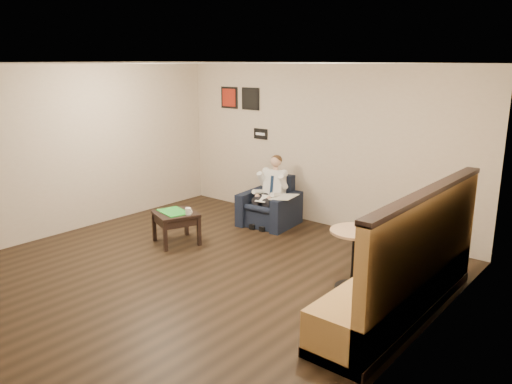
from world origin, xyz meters
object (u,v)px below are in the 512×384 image
Objects in this scene: seated_man at (266,194)px; cafe_table at (354,260)px; side_table at (176,228)px; armchair at (269,201)px; banquette at (400,252)px; coffee_mug at (188,211)px; smartphone at (188,211)px; green_folder at (173,212)px.

seated_man reaches higher than cafe_table.
cafe_table reaches higher than side_table.
seated_man is at bearing 152.31° from cafe_table.
armchair is 0.19m from seated_man.
coffee_mug is at bearing -179.96° from banquette.
smartphone is (0.12, 0.15, 0.26)m from side_table.
coffee_mug is 0.14× the size of cafe_table.
seated_man reaches higher than smartphone.
seated_man is 0.40× the size of banquette.
side_table is at bearing -179.17° from banquette.
armchair is at bearing 152.52° from banquette.
coffee_mug is (0.24, 0.05, 0.31)m from side_table.
smartphone is at bearing 141.36° from coffee_mug.
banquette reaches higher than armchair.
banquette is (3.60, -0.09, 0.23)m from smartphone.
seated_man is 2.78m from cafe_table.
smartphone is at bearing 178.51° from banquette.
side_table is 3.75m from banquette.
seated_man is at bearing -90.00° from armchair.
coffee_mug reaches higher than smartphone.
green_folder is (-0.61, -1.60, -0.07)m from seated_man.
cafe_table is (2.90, 0.15, -0.12)m from smartphone.
cafe_table reaches higher than green_folder.
coffee_mug is at bearing -7.10° from smartphone.
side_table is 0.21× the size of banquette.
cafe_table is (3.06, 0.31, -0.12)m from green_folder.
coffee_mug is (-0.31, -1.65, 0.13)m from armchair.
smartphone is at bearing -113.75° from seated_man.
banquette reaches higher than green_folder.
armchair is 8.24× the size of coffee_mug.
seated_man is 1.51m from smartphone.
green_folder is 3.21× the size of smartphone.
cafe_table reaches higher than coffee_mug.
seated_man is at bearing 77.97° from coffee_mug.
banquette reaches higher than cafe_table.
armchair is 1.81m from green_folder.
seated_man is 1.48× the size of cafe_table.
side_table is at bearing -97.35° from smartphone.
smartphone is (-0.12, 0.10, -0.05)m from coffee_mug.
seated_man is 1.71m from green_folder.
cafe_table is at bearing -34.18° from seated_man.
smartphone is (-0.44, -1.55, 0.09)m from armchair.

